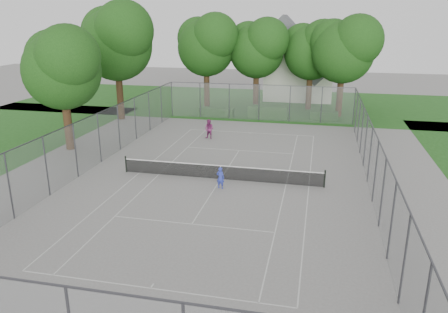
% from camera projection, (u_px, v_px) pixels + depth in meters
% --- Properties ---
extents(ground, '(120.00, 120.00, 0.00)m').
position_uv_depth(ground, '(221.00, 179.00, 27.52)').
color(ground, slate).
rests_on(ground, ground).
extents(grass_far, '(60.00, 20.00, 0.00)m').
position_uv_depth(grass_far, '(269.00, 103.00, 51.70)').
color(grass_far, '#1B4D16').
rests_on(grass_far, ground).
extents(court_markings, '(11.03, 23.83, 0.01)m').
position_uv_depth(court_markings, '(221.00, 179.00, 27.52)').
color(court_markings, beige).
rests_on(court_markings, ground).
extents(tennis_net, '(12.87, 0.10, 1.10)m').
position_uv_depth(tennis_net, '(221.00, 172.00, 27.36)').
color(tennis_net, black).
rests_on(tennis_net, ground).
extents(perimeter_fence, '(18.08, 34.08, 3.52)m').
position_uv_depth(perimeter_fence, '(221.00, 152.00, 26.96)').
color(perimeter_fence, '#38383D').
rests_on(perimeter_fence, ground).
extents(tree_far_left, '(7.18, 6.55, 10.32)m').
position_uv_depth(tree_far_left, '(207.00, 43.00, 47.46)').
color(tree_far_left, '#332012').
rests_on(tree_far_left, ground).
extents(tree_far_midleft, '(6.84, 6.24, 9.83)m').
position_uv_depth(tree_far_midleft, '(258.00, 46.00, 47.21)').
color(tree_far_midleft, '#332012').
rests_on(tree_far_midleft, ground).
extents(tree_far_midright, '(6.70, 6.11, 9.63)m').
position_uv_depth(tree_far_midright, '(312.00, 48.00, 46.44)').
color(tree_far_midright, '#332012').
rests_on(tree_far_midright, ground).
extents(tree_far_right, '(7.04, 6.43, 10.12)m').
position_uv_depth(tree_far_right, '(345.00, 47.00, 42.83)').
color(tree_far_right, '#332012').
rests_on(tree_far_right, ground).
extents(tree_side_back, '(7.90, 7.22, 11.36)m').
position_uv_depth(tree_side_back, '(116.00, 39.00, 41.45)').
color(tree_side_back, '#332012').
rests_on(tree_side_back, ground).
extents(tree_side_front, '(6.52, 5.96, 9.38)m').
position_uv_depth(tree_side_front, '(62.00, 65.00, 31.81)').
color(tree_side_front, '#332012').
rests_on(tree_side_front, ground).
extents(hedge_left, '(3.55, 1.07, 0.89)m').
position_uv_depth(hedge_left, '(217.00, 112.00, 44.82)').
color(hedge_left, '#1B4516').
rests_on(hedge_left, ground).
extents(hedge_mid, '(3.95, 1.13, 1.24)m').
position_uv_depth(hedge_mid, '(268.00, 112.00, 43.94)').
color(hedge_mid, '#1B4516').
rests_on(hedge_mid, ground).
extents(hedge_right, '(2.69, 0.99, 0.81)m').
position_uv_depth(hedge_right, '(324.00, 115.00, 43.47)').
color(hedge_right, '#1B4516').
rests_on(hedge_right, ground).
extents(house, '(8.06, 6.25, 10.04)m').
position_uv_depth(house, '(299.00, 66.00, 53.47)').
color(house, silver).
rests_on(house, ground).
extents(girl_player, '(0.53, 0.40, 1.33)m').
position_uv_depth(girl_player, '(220.00, 178.00, 25.89)').
color(girl_player, '#2E3BAE').
rests_on(girl_player, ground).
extents(woman_player, '(0.95, 0.83, 1.66)m').
position_uv_depth(woman_player, '(209.00, 129.00, 36.42)').
color(woman_player, '#7D2962').
rests_on(woman_player, ground).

